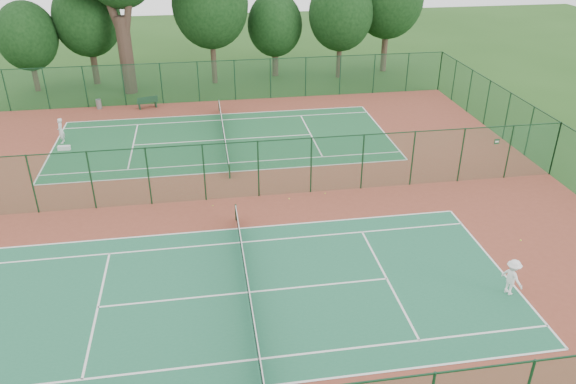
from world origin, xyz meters
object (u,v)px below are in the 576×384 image
(bench, at_px, (147,102))
(player_far, at_px, (61,131))
(player_near, at_px, (512,277))
(trash_bin, at_px, (99,104))
(kit_bag, at_px, (64,148))

(bench, bearing_deg, player_far, -146.36)
(player_near, bearing_deg, trash_bin, 17.11)
(player_near, xyz_separation_m, trash_bin, (-21.20, 28.34, -0.47))
(player_near, height_order, bench, player_near)
(bench, bearing_deg, kit_bag, -139.40)
(player_near, xyz_separation_m, player_far, (-22.77, 21.14, 0.05))
(player_near, height_order, kit_bag, player_near)
(bench, bearing_deg, trash_bin, 155.67)
(player_far, height_order, kit_bag, player_far)
(player_far, bearing_deg, player_near, 45.64)
(player_far, height_order, bench, player_far)
(bench, bearing_deg, player_near, -74.64)
(bench, xyz_separation_m, kit_bag, (-5.21, -8.04, -0.38))
(player_far, height_order, trash_bin, player_far)
(player_far, distance_m, trash_bin, 7.38)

